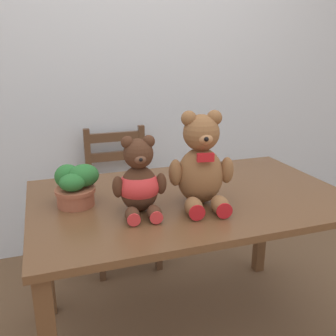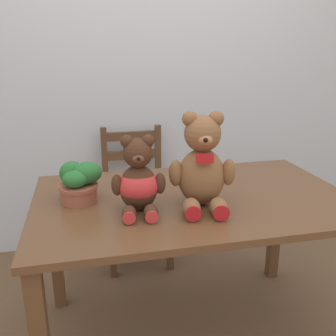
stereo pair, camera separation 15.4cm
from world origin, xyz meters
The scene contains 6 objects.
wall_back centered at (0.00, 1.55, 1.30)m, with size 8.00×0.04×2.60m, color silver.
dining_table centered at (0.00, 0.44, 0.67)m, with size 1.42×0.89×0.77m.
wooden_chair_behind centered at (-0.15, 1.30, 0.45)m, with size 0.42×0.43×0.90m.
teddy_bear_left centered at (-0.26, 0.35, 0.89)m, with size 0.22×0.24×0.32m.
teddy_bear_right centered at (0.01, 0.34, 0.94)m, with size 0.28×0.30×0.40m.
potted_plant centered at (-0.50, 0.51, 0.86)m, with size 0.19×0.19×0.17m.
Camera 1 is at (-0.61, -1.04, 1.40)m, focal length 40.00 mm.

